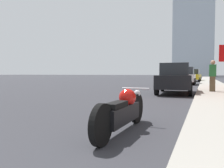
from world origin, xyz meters
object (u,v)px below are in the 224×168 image
(parked_car_white, at_px, (186,76))
(motorcycle, at_px, (123,111))
(parked_car_black, at_px, (175,78))
(pedestrian, at_px, (213,75))
(parked_car_yellow, at_px, (193,75))

(parked_car_white, bearing_deg, motorcycle, -88.82)
(parked_car_black, xyz_separation_m, pedestrian, (1.96, 0.37, 0.18))
(pedestrian, bearing_deg, parked_car_black, -169.27)
(parked_car_yellow, bearing_deg, parked_car_black, -86.56)
(parked_car_white, relative_size, pedestrian, 2.41)
(parked_car_white, height_order, parked_car_yellow, parked_car_white)
(motorcycle, xyz_separation_m, parked_car_black, (-0.09, 8.86, 0.44))
(parked_car_yellow, bearing_deg, pedestrian, -81.28)
(parked_car_black, relative_size, parked_car_white, 1.07)
(parked_car_black, bearing_deg, pedestrian, 7.39)
(parked_car_yellow, height_order, pedestrian, pedestrian)
(motorcycle, distance_m, parked_car_black, 8.87)
(pedestrian, bearing_deg, parked_car_white, 101.16)
(parked_car_white, bearing_deg, parked_car_black, -88.73)
(motorcycle, relative_size, parked_car_white, 0.59)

